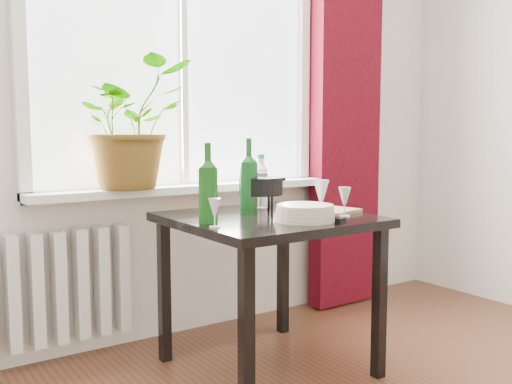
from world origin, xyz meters
TOP-DOWN VIEW (x-y plane):
  - window at (0.00, 2.22)m, footprint 1.72×0.08m
  - windowsill at (0.00, 2.15)m, footprint 1.72×0.20m
  - curtain at (1.12, 2.12)m, footprint 0.50×0.12m
  - radiator at (-0.75, 2.18)m, footprint 0.80×0.10m
  - table at (0.10, 1.55)m, footprint 0.85×0.85m
  - potted_plant at (-0.34, 2.11)m, footprint 0.68×0.63m
  - wine_bottle_left at (-0.24, 1.52)m, footprint 0.08×0.08m
  - wine_bottle_right at (0.08, 1.68)m, footprint 0.11×0.11m
  - bottle_amber at (0.18, 1.84)m, footprint 0.08×0.08m
  - cleaning_bottle at (0.29, 1.89)m, footprint 0.10×0.10m
  - wineglass_front_right at (0.28, 1.39)m, footprint 0.09×0.09m
  - wineglass_far_right at (0.37, 1.32)m, footprint 0.06×0.06m
  - wineglass_back_center at (0.21, 1.77)m, footprint 0.08×0.08m
  - wineglass_back_left at (-0.05, 1.85)m, footprint 0.07×0.07m
  - wineglass_front_left at (-0.28, 1.40)m, footprint 0.06×0.06m
  - plate_stack at (0.14, 1.32)m, footprint 0.30×0.30m
  - fondue_pot at (0.16, 1.69)m, footprint 0.31×0.29m
  - tv_remote at (0.23, 1.28)m, footprint 0.08×0.17m
  - cutting_board at (0.37, 1.44)m, footprint 0.35×0.27m

SIDE VIEW (x-z plane):
  - radiator at x=-0.75m, z-range 0.10..0.66m
  - table at x=0.10m, z-range 0.28..1.02m
  - cutting_board at x=0.37m, z-range 0.74..0.76m
  - tv_remote at x=0.23m, z-range 0.74..0.76m
  - plate_stack at x=0.14m, z-range 0.74..0.81m
  - wineglass_front_left at x=-0.28m, z-range 0.74..0.86m
  - wineglass_far_right at x=0.37m, z-range 0.74..0.88m
  - wineglass_back_left at x=-0.05m, z-range 0.74..0.90m
  - fondue_pot at x=0.16m, z-range 0.74..0.91m
  - windowsill at x=0.00m, z-range 0.80..0.84m
  - wineglass_front_right at x=0.28m, z-range 0.74..0.91m
  - wineglass_back_center at x=0.21m, z-range 0.74..0.93m
  - bottle_amber at x=0.18m, z-range 0.74..0.99m
  - cleaning_bottle at x=0.29m, z-range 0.74..1.01m
  - wine_bottle_left at x=-0.24m, z-range 0.74..1.09m
  - wine_bottle_right at x=0.08m, z-range 0.74..1.11m
  - potted_plant at x=-0.34m, z-range 0.84..1.49m
  - curtain at x=1.12m, z-range 0.01..2.58m
  - window at x=0.00m, z-range 0.79..2.41m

